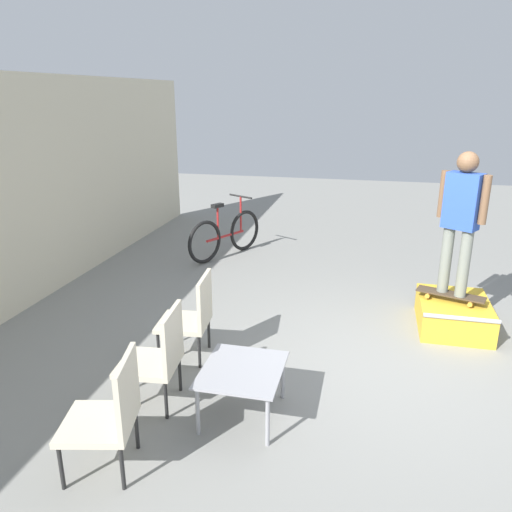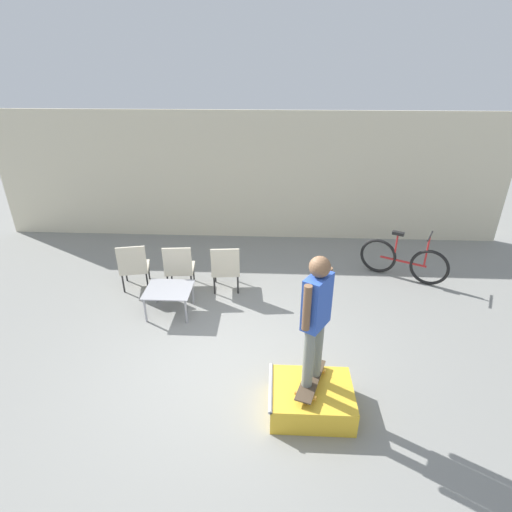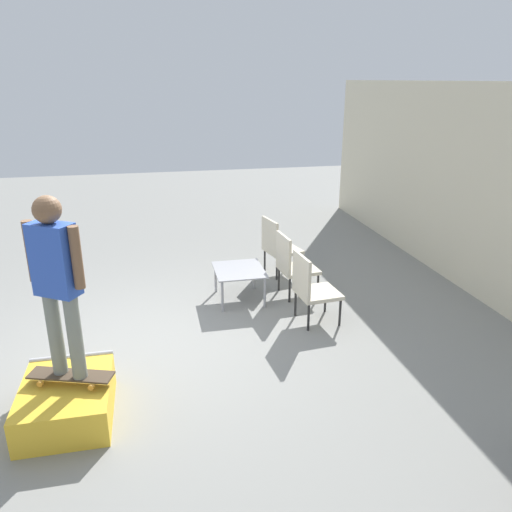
{
  "view_description": "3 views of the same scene",
  "coord_description": "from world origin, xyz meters",
  "views": [
    {
      "loc": [
        -4.82,
        0.33,
        2.74
      ],
      "look_at": [
        0.02,
        1.46,
        1.12
      ],
      "focal_mm": 35.0,
      "sensor_mm": 36.0,
      "label": 1
    },
    {
      "loc": [
        0.63,
        -4.46,
        4.0
      ],
      "look_at": [
        0.34,
        1.54,
        1.02
      ],
      "focal_mm": 28.0,
      "sensor_mm": 36.0,
      "label": 2
    },
    {
      "loc": [
        5.38,
        0.15,
        3.03
      ],
      "look_at": [
        0.23,
        1.26,
        1.15
      ],
      "focal_mm": 35.0,
      "sensor_mm": 36.0,
      "label": 3
    }
  ],
  "objects": [
    {
      "name": "skateboard_on_ramp",
      "position": [
        1.13,
        -0.69,
        0.44
      ],
      "size": [
        0.44,
        0.81,
        0.07
      ],
      "rotation": [
        0.0,
        0.0,
        1.25
      ],
      "color": "#473828",
      "rests_on": "skate_ramp_box"
    },
    {
      "name": "patio_chair_right",
      "position": [
        -0.25,
        2.09,
        0.5
      ],
      "size": [
        0.57,
        0.57,
        0.94
      ],
      "rotation": [
        0.0,
        0.0,
        3.24
      ],
      "color": "black",
      "rests_on": "ground_plane"
    },
    {
      "name": "patio_chair_left",
      "position": [
        -2.0,
        2.09,
        0.5
      ],
      "size": [
        0.62,
        0.62,
        0.94
      ],
      "rotation": [
        0.0,
        0.0,
        3.37
      ],
      "color": "black",
      "rests_on": "ground_plane"
    },
    {
      "name": "ground_plane",
      "position": [
        0.0,
        0.0,
        0.0
      ],
      "size": [
        24.0,
        24.0,
        0.0
      ],
      "primitive_type": "plane",
      "color": "gray"
    },
    {
      "name": "skate_ramp_box",
      "position": [
        1.14,
        -0.75,
        0.18
      ],
      "size": [
        1.05,
        0.81,
        0.38
      ],
      "color": "gold",
      "rests_on": "ground_plane"
    },
    {
      "name": "patio_chair_center",
      "position": [
        -1.13,
        2.09,
        0.5
      ],
      "size": [
        0.57,
        0.57,
        0.94
      ],
      "rotation": [
        0.0,
        0.0,
        3.24
      ],
      "color": "black",
      "rests_on": "ground_plane"
    },
    {
      "name": "coffee_table",
      "position": [
        -1.14,
        1.31,
        0.42
      ],
      "size": [
        0.79,
        0.69,
        0.47
      ],
      "color": "#9E9EA3",
      "rests_on": "ground_plane"
    },
    {
      "name": "person_skater",
      "position": [
        1.13,
        -0.69,
        1.44
      ],
      "size": [
        0.37,
        0.5,
        1.69
      ],
      "rotation": [
        0.0,
        0.0,
        1.01
      ],
      "color": "gray",
      "rests_on": "skateboard_on_ramp"
    }
  ]
}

